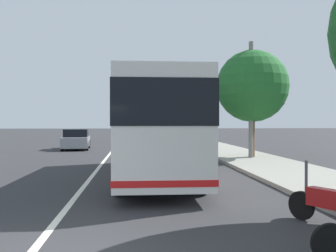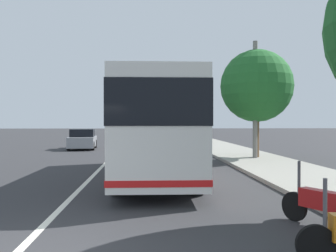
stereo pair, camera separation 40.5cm
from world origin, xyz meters
The scene contains 9 objects.
sidewalk_curb centered at (10.00, -7.70, 0.07)m, with size 110.00×3.60×0.14m, color gray.
lane_divider_line centered at (10.00, 0.00, 0.00)m, with size 110.00×0.16×0.01m, color silver.
coach_bus centered at (8.42, -2.36, 1.99)m, with size 10.32×2.68×3.44m.
motorcycle_mid_row centered at (1.48, -5.42, 0.47)m, with size 1.95×1.09×1.25m.
car_ahead_same_lane centered at (22.92, 2.75, 0.71)m, with size 4.35×2.14×1.50m.
car_side_street centered at (36.20, -2.06, 0.70)m, with size 4.59×2.04×1.46m.
car_far_distant centered at (42.98, -3.06, 0.74)m, with size 4.51×1.99×1.58m.
roadside_tree_mid_block centered at (14.50, -7.95, 3.97)m, with size 3.89×3.89×5.93m.
utility_pole centered at (14.13, -7.76, 3.15)m, with size 0.25×0.25×6.30m, color slate.
Camera 2 is at (-5.35, -2.01, 2.04)m, focal length 40.01 mm.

